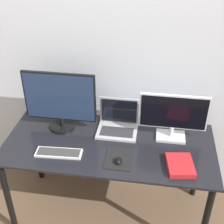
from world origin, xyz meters
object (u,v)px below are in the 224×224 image
monitor_right (173,116)px  book (180,165)px  laptop (118,123)px  mouse (119,161)px  keyboard (59,153)px  monitor_left (60,100)px

monitor_right → book: monitor_right is taller
laptop → monitor_right: bearing=-6.4°
mouse → book: (0.43, 0.02, -0.00)m
keyboard → mouse: 0.45m
keyboard → monitor_right: bearing=22.1°
monitor_left → monitor_right: monitor_left is taller
monitor_right → laptop: (-0.43, 0.05, -0.14)m
monitor_right → keyboard: monitor_right is taller
laptop → book: 0.63m
monitor_right → mouse: monitor_right is taller
monitor_right → book: bearing=-79.2°
monitor_left → mouse: bearing=-35.1°
monitor_right → keyboard: bearing=-157.9°
monitor_left → laptop: bearing=6.0°
monitor_left → book: monitor_left is taller
monitor_left → book: size_ratio=2.25×
monitor_right → monitor_left: bearing=180.0°
keyboard → mouse: bearing=-4.2°
keyboard → laptop: bearing=44.3°
monitor_right → laptop: size_ratio=1.61×
book → monitor_left: bearing=160.3°
laptop → keyboard: bearing=-135.7°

